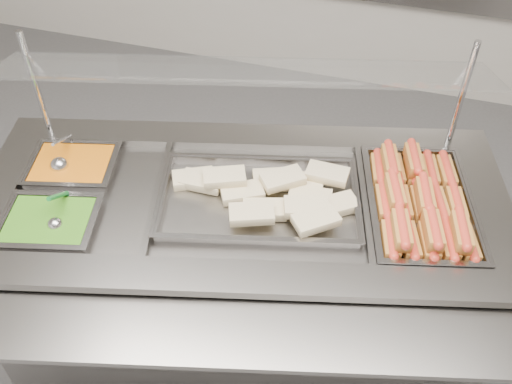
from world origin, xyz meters
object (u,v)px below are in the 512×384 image
(steam_counter, at_px, (244,275))
(ladle, at_px, (60,164))
(sneeze_guard, at_px, (244,73))
(pan_hotdogs, at_px, (418,210))
(serving_spoon, at_px, (56,220))
(pan_wraps, at_px, (259,202))

(steam_counter, relative_size, ladle, 10.46)
(steam_counter, height_order, sneeze_guard, sneeze_guard)
(steam_counter, distance_m, pan_hotdogs, 0.70)
(steam_counter, xyz_separation_m, sneeze_guard, (-0.05, 0.20, 0.76))
(steam_counter, bearing_deg, serving_spoon, -152.13)
(pan_hotdogs, xyz_separation_m, serving_spoon, (-1.09, -0.42, 0.05))
(pan_wraps, xyz_separation_m, serving_spoon, (-0.58, -0.29, 0.03))
(pan_hotdogs, distance_m, pan_wraps, 0.53)
(sneeze_guard, xyz_separation_m, ladle, (-0.60, -0.24, -0.33))
(steam_counter, height_order, serving_spoon, serving_spoon)
(sneeze_guard, xyz_separation_m, pan_hotdogs, (0.62, -0.06, -0.38))
(sneeze_guard, height_order, serving_spoon, sneeze_guard)
(steam_counter, xyz_separation_m, ladle, (-0.65, -0.04, 0.43))
(sneeze_guard, xyz_separation_m, serving_spoon, (-0.47, -0.47, -0.33))
(serving_spoon, bearing_deg, ladle, 118.19)
(pan_wraps, bearing_deg, sneeze_guard, 119.52)
(steam_counter, bearing_deg, pan_wraps, 14.17)
(steam_counter, bearing_deg, pan_hotdogs, 14.17)
(steam_counter, distance_m, ladle, 0.78)
(ladle, bearing_deg, steam_counter, 3.38)
(pan_hotdogs, distance_m, serving_spoon, 1.17)
(pan_hotdogs, height_order, serving_spoon, serving_spoon)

